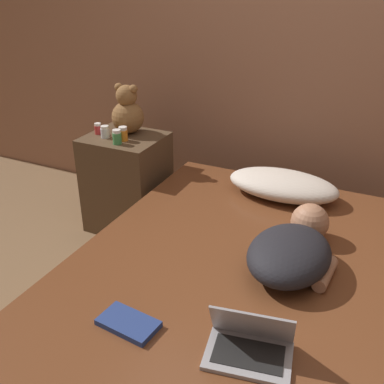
# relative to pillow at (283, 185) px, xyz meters

# --- Properties ---
(ground_plane) EXTENTS (12.00, 12.00, 0.00)m
(ground_plane) POSITION_rel_pillow_xyz_m (0.04, -0.75, -0.50)
(ground_plane) COLOR brown
(wall_back) EXTENTS (8.00, 0.06, 2.60)m
(wall_back) POSITION_rel_pillow_xyz_m (0.04, 0.53, 0.80)
(wall_back) COLOR #996B51
(wall_back) RESTS_ON ground_plane
(bed) EXTENTS (1.54, 2.00, 0.43)m
(bed) POSITION_rel_pillow_xyz_m (0.04, -0.75, -0.29)
(bed) COLOR #4C331E
(bed) RESTS_ON ground_plane
(nightstand) EXTENTS (0.48, 0.42, 0.65)m
(nightstand) POSITION_rel_pillow_xyz_m (-1.03, -0.05, -0.17)
(nightstand) COLOR brown
(nightstand) RESTS_ON ground_plane
(pillow) EXTENTS (0.63, 0.34, 0.14)m
(pillow) POSITION_rel_pillow_xyz_m (0.00, 0.00, 0.00)
(pillow) COLOR beige
(pillow) RESTS_ON bed
(person_lying) EXTENTS (0.38, 0.63, 0.18)m
(person_lying) POSITION_rel_pillow_xyz_m (0.22, -0.64, 0.02)
(person_lying) COLOR black
(person_lying) RESTS_ON bed
(laptop) EXTENTS (0.32, 0.24, 0.19)m
(laptop) POSITION_rel_pillow_xyz_m (0.22, -1.21, -0.03)
(laptop) COLOR #9E9EA3
(laptop) RESTS_ON bed
(teddy_bear) EXTENTS (0.21, 0.21, 0.32)m
(teddy_bear) POSITION_rel_pillow_xyz_m (-1.04, 0.02, 0.29)
(teddy_bear) COLOR brown
(teddy_bear) RESTS_ON nightstand
(bottle_clear) EXTENTS (0.05, 0.05, 0.08)m
(bottle_clear) POSITION_rel_pillow_xyz_m (-1.12, -0.12, 0.19)
(bottle_clear) COLOR silver
(bottle_clear) RESTS_ON nightstand
(bottle_orange) EXTENTS (0.06, 0.06, 0.09)m
(bottle_orange) POSITION_rel_pillow_xyz_m (-0.99, -0.12, 0.19)
(bottle_orange) COLOR orange
(bottle_orange) RESTS_ON nightstand
(bottle_green) EXTENTS (0.05, 0.05, 0.09)m
(bottle_green) POSITION_rel_pillow_xyz_m (-0.99, -0.18, 0.19)
(bottle_green) COLOR #3D8E4C
(bottle_green) RESTS_ON nightstand
(bottle_red) EXTENTS (0.05, 0.05, 0.07)m
(bottle_red) POSITION_rel_pillow_xyz_m (-1.21, -0.08, 0.19)
(bottle_red) COLOR #B72D2D
(bottle_red) RESTS_ON nightstand
(book) EXTENTS (0.23, 0.15, 0.02)m
(book) POSITION_rel_pillow_xyz_m (-0.23, -1.27, -0.06)
(book) COLOR navy
(book) RESTS_ON bed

